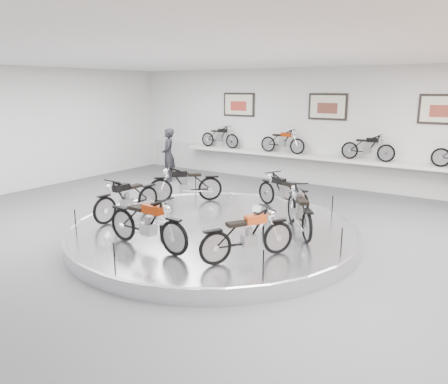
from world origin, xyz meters
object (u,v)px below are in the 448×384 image
Objects in this scene: display_platform at (213,232)px; bike_d at (127,198)px; bike_b at (283,192)px; bike_f at (248,234)px; bike_c at (185,184)px; shelf at (322,158)px; bike_e at (147,223)px; visitor at (169,155)px; bike_a at (299,210)px.

bike_d is at bearing -163.48° from display_platform.
bike_b is at bearing 72.55° from display_platform.
bike_b is 3.51m from bike_f.
bike_f is at bearing 100.13° from bike_c.
bike_d is 1.04× the size of bike_f.
bike_e is (-0.24, -8.23, -0.19)m from shelf.
bike_f is at bearing 7.55° from visitor.
bike_b is at bearing 137.80° from bike_d.
bike_a is 0.97× the size of bike_e.
shelf is at bearing 90.52° from bike_e.
shelf is 6.93× the size of bike_f.
display_platform is 2.39m from bike_c.
bike_a is 1.05× the size of bike_f.
bike_a is 4.02m from bike_d.
bike_c is 4.37m from bike_f.
bike_c is (-1.86, -5.06, -0.20)m from shelf.
bike_c is 0.98× the size of bike_e.
bike_f reaches higher than shelf.
display_platform is 0.58× the size of shelf.
shelf is 5.43m from visitor.
visitor is at bearing 81.29° from bike_f.
bike_f is 8.65m from visitor.
bike_c is 1.06× the size of bike_f.
visitor reaches higher than bike_f.
bike_b is at bearing 79.28° from bike_e.
display_platform is 2.16m from bike_f.
display_platform is 3.35× the size of visitor.
shelf is 7.31m from bike_d.
display_platform is at bearing 83.60° from bike_f.
bike_a is 0.99× the size of bike_c.
visitor is at bearing 139.42° from display_platform.
bike_a is at bearing 53.57° from bike_e.
bike_a is (1.76, 0.67, 0.64)m from display_platform.
visitor is at bearing 130.07° from bike_e.
bike_b is 0.82× the size of visitor.
bike_c is at bearing -110.25° from shelf.
display_platform is at bearing 109.33° from bike_d.
visitor is (-6.75, 3.61, 0.16)m from bike_a.
display_platform is 3.83× the size of bike_a.
bike_f is at bearing 138.44° from bike_a.
bike_c reaches higher than bike_d.
bike_c is (-1.86, 1.34, 0.65)m from display_platform.
bike_c is (-3.62, 0.67, 0.00)m from bike_a.
shelf is at bearing 90.00° from display_platform.
bike_e is 0.90× the size of visitor.
display_platform is 6.46m from shelf.
display_platform is at bearing 6.82° from visitor.
bike_b is 0.98× the size of bike_f.
bike_f reaches higher than bike_b.
bike_a reaches higher than display_platform.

